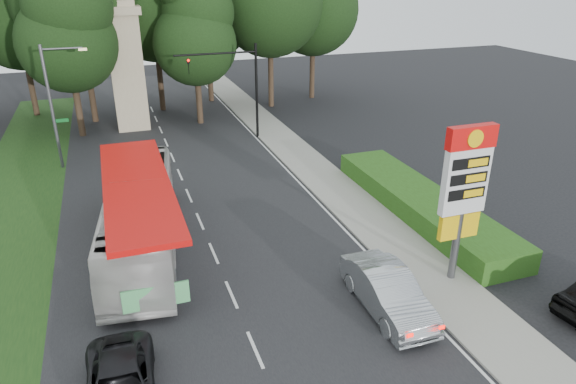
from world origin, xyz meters
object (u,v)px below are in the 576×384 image
object	(u,v)px
gas_station_pylon	(465,184)
monument	(126,66)
streetlight_signs	(54,102)
sedan_silver	(387,291)
transit_bus	(141,216)
traffic_signal_mast	(239,79)

from	to	relation	value
gas_station_pylon	monument	size ratio (longest dim) A/B	0.68
gas_station_pylon	streetlight_signs	size ratio (longest dim) A/B	0.86
streetlight_signs	gas_station_pylon	bearing A→B (deg)	-51.04
sedan_silver	monument	bearing A→B (deg)	105.10
monument	transit_bus	world-z (taller)	monument
streetlight_signs	transit_bus	size ratio (longest dim) A/B	0.65
gas_station_pylon	monument	xyz separation A→B (m)	(-11.20, 28.01, 0.66)
monument	gas_station_pylon	bearing A→B (deg)	-68.20
gas_station_pylon	transit_bus	size ratio (longest dim) A/B	0.56
sedan_silver	streetlight_signs	bearing A→B (deg)	121.35
gas_station_pylon	monument	distance (m)	30.17
traffic_signal_mast	sedan_silver	size ratio (longest dim) A/B	1.40
transit_bus	sedan_silver	world-z (taller)	transit_bus
traffic_signal_mast	monument	distance (m)	9.76
streetlight_signs	transit_bus	xyz separation A→B (m)	(3.98, -12.91, -2.73)
traffic_signal_mast	streetlight_signs	distance (m)	12.83
transit_bus	gas_station_pylon	bearing A→B (deg)	-23.06
gas_station_pylon	monument	bearing A→B (deg)	111.80
traffic_signal_mast	monument	size ratio (longest dim) A/B	0.72
gas_station_pylon	streetlight_signs	bearing A→B (deg)	128.96
gas_station_pylon	transit_bus	xyz separation A→B (m)	(-12.20, 7.10, -2.74)
gas_station_pylon	transit_bus	bearing A→B (deg)	149.80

